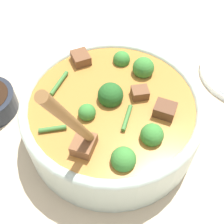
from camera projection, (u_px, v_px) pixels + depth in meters
The scene contains 2 objects.
ground_plane at pixel (112, 132), 0.52m from camera, with size 4.00×4.00×0.00m, color #C6B293.
stew_bowl at pixel (112, 114), 0.47m from camera, with size 0.30×0.30×0.27m.
Camera 1 is at (-0.26, 0.12, 0.43)m, focal length 45.00 mm.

